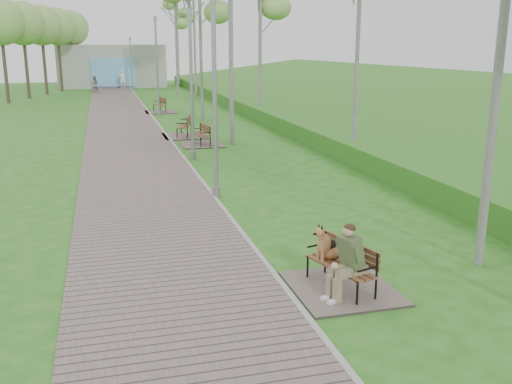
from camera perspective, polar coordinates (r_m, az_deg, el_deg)
ground at (r=8.75m, az=4.73°, el=-12.01°), size 120.00×120.00×0.00m
walkway at (r=29.13m, az=-13.13°, el=6.40°), size 3.50×67.00×0.04m
kerb at (r=29.24m, az=-9.69°, el=6.61°), size 0.10×67.00×0.05m
embankment at (r=31.31m, az=13.19°, el=6.90°), size 14.00×70.00×1.60m
building_north at (r=58.38m, az=-14.20°, el=12.12°), size 10.00×5.20×4.00m
bench_main at (r=9.40m, az=8.29°, el=-7.57°), size 1.63×1.81×1.42m
bench_second at (r=23.21m, az=-5.54°, el=5.16°), size 1.65×1.84×1.02m
bench_third at (r=25.47m, az=-7.19°, el=6.01°), size 1.91×2.12×1.17m
bench_far at (r=35.08m, az=-9.61°, el=8.18°), size 1.78×1.98×1.09m
lamp_post_near at (r=14.65m, az=-4.14°, el=8.57°), size 0.20×0.20×5.15m
lamp_post_second at (r=20.01m, az=-6.46°, el=10.02°), size 0.20×0.20×5.11m
lamp_post_third at (r=33.29m, az=-9.86°, el=11.92°), size 0.21×0.21×5.49m
lamp_post_far at (r=53.74m, az=-12.37°, el=12.25°), size 0.18×0.18×4.64m
pedestrian_near at (r=54.44m, az=-13.22°, el=10.90°), size 0.73×0.55×1.82m
pedestrian_far at (r=50.96m, az=-15.86°, el=10.31°), size 0.75×0.61×1.45m
birch_far_a at (r=30.80m, az=0.42°, el=18.08°), size 2.41×2.41×7.46m
birch_distant_b at (r=57.44m, az=-7.93°, el=17.58°), size 2.65×2.65×9.17m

